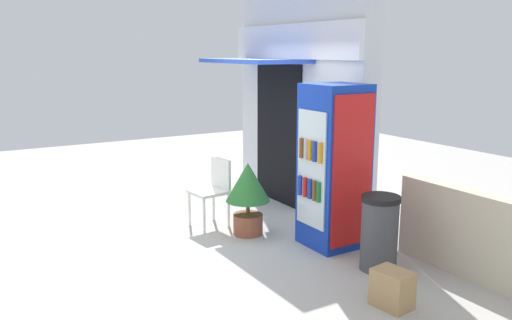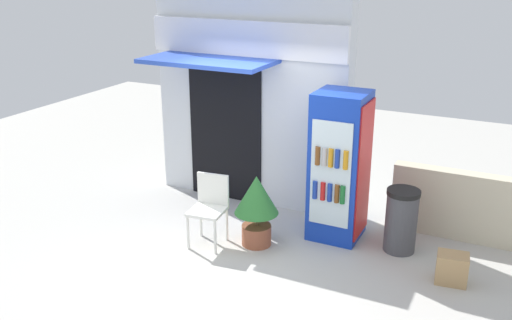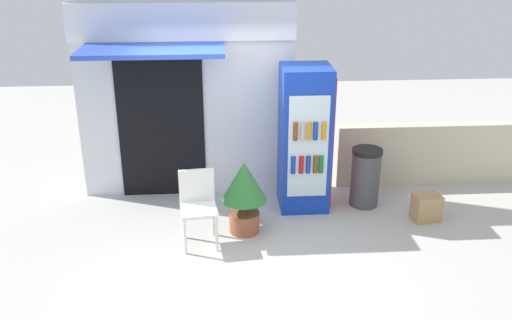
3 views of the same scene
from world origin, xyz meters
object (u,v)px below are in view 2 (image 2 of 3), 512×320
drink_cooler (339,167)px  trash_bin (401,220)px  plastic_chair (210,204)px  potted_plant_near_shop (256,203)px  cardboard_box (452,268)px

drink_cooler → trash_bin: 1.04m
plastic_chair → trash_bin: plastic_chair is taller
drink_cooler → potted_plant_near_shop: bearing=-140.7°
drink_cooler → trash_bin: size_ratio=2.38×
plastic_chair → cardboard_box: size_ratio=2.55×
plastic_chair → trash_bin: 2.47m
cardboard_box → plastic_chair: bearing=-173.3°
drink_cooler → cardboard_box: drink_cooler is taller
drink_cooler → cardboard_box: size_ratio=5.50×
plastic_chair → trash_bin: size_ratio=1.10×
trash_bin → cardboard_box: (0.72, -0.51, -0.24)m
drink_cooler → potted_plant_near_shop: (-0.86, -0.71, -0.40)m
trash_bin → cardboard_box: trash_bin is taller
trash_bin → cardboard_box: bearing=-35.4°
plastic_chair → drink_cooler: bearing=32.4°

